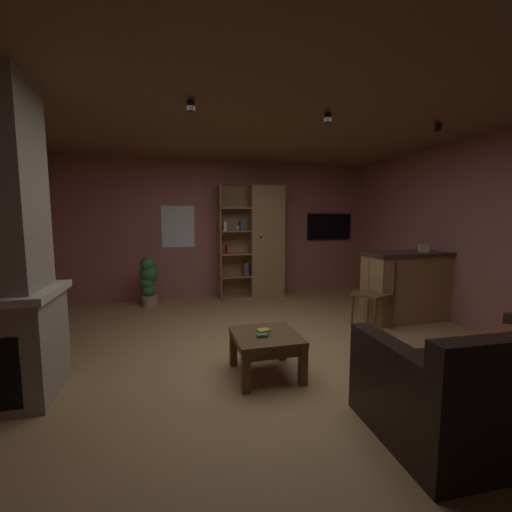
% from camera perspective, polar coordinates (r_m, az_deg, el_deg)
% --- Properties ---
extents(floor, '(5.86, 5.89, 0.02)m').
position_cam_1_polar(floor, '(3.75, 1.63, -17.02)').
color(floor, '#A37A4C').
rests_on(floor, ground).
extents(wall_back, '(5.98, 0.06, 2.57)m').
position_cam_1_polar(wall_back, '(6.35, -5.96, 4.64)').
color(wall_back, '#9E5B56').
rests_on(wall_back, ground).
extents(wall_right, '(0.06, 5.89, 2.57)m').
position_cam_1_polar(wall_right, '(5.14, 35.31, 3.07)').
color(wall_right, '#9E5B56').
rests_on(wall_right, ground).
extents(ceiling, '(5.86, 5.89, 0.02)m').
position_cam_1_polar(ceiling, '(3.61, 1.78, 24.17)').
color(ceiling, brown).
extents(window_pane_back, '(0.59, 0.01, 0.76)m').
position_cam_1_polar(window_pane_back, '(6.24, -13.29, 4.98)').
color(window_pane_back, white).
extents(bookshelf_cabinet, '(1.21, 0.41, 2.09)m').
position_cam_1_polar(bookshelf_cabinet, '(6.25, 0.97, 2.34)').
color(bookshelf_cabinet, '#997047').
rests_on(bookshelf_cabinet, ground).
extents(kitchen_bar_counter, '(1.48, 0.60, 1.00)m').
position_cam_1_polar(kitchen_bar_counter, '(5.40, 25.41, -4.60)').
color(kitchen_bar_counter, '#997047').
rests_on(kitchen_bar_counter, ground).
extents(tissue_box, '(0.16, 0.16, 0.11)m').
position_cam_1_polar(tissue_box, '(5.36, 26.94, 1.23)').
color(tissue_box, '#BFB299').
rests_on(tissue_box, kitchen_bar_counter).
extents(leather_couch, '(1.63, 1.01, 0.84)m').
position_cam_1_polar(leather_couch, '(2.95, 35.58, -18.52)').
color(leather_couch, black).
rests_on(leather_couch, ground).
extents(coffee_table, '(0.60, 0.63, 0.40)m').
position_cam_1_polar(coffee_table, '(3.23, 1.72, -14.68)').
color(coffee_table, brown).
rests_on(coffee_table, ground).
extents(table_book_0, '(0.12, 0.11, 0.03)m').
position_cam_1_polar(table_book_0, '(3.14, 1.06, -13.46)').
color(table_book_0, '#387247').
rests_on(table_book_0, coffee_table).
extents(table_book_1, '(0.13, 0.11, 0.02)m').
position_cam_1_polar(table_book_1, '(3.19, 1.30, -12.68)').
color(table_book_1, gold).
rests_on(table_book_1, coffee_table).
extents(dining_chair, '(0.54, 0.54, 0.92)m').
position_cam_1_polar(dining_chair, '(4.83, 20.02, -5.32)').
color(dining_chair, brown).
rests_on(dining_chair, ground).
extents(potted_floor_plant, '(0.32, 0.32, 0.85)m').
position_cam_1_polar(potted_floor_plant, '(5.86, -18.04, -3.93)').
color(potted_floor_plant, '#9E896B').
rests_on(potted_floor_plant, ground).
extents(wall_mounted_tv, '(0.95, 0.06, 0.53)m').
position_cam_1_polar(wall_mounted_tv, '(6.98, 12.48, 4.97)').
color(wall_mounted_tv, black).
extents(track_light_spot_0, '(0.07, 0.07, 0.09)m').
position_cam_1_polar(track_light_spot_0, '(3.52, -34.59, 22.15)').
color(track_light_spot_0, black).
extents(track_light_spot_1, '(0.07, 0.07, 0.09)m').
position_cam_1_polar(track_light_spot_1, '(3.35, -11.14, 24.01)').
color(track_light_spot_1, black).
extents(track_light_spot_2, '(0.07, 0.07, 0.09)m').
position_cam_1_polar(track_light_spot_2, '(3.70, 12.25, 22.27)').
color(track_light_spot_2, black).
extents(track_light_spot_3, '(0.07, 0.07, 0.09)m').
position_cam_1_polar(track_light_spot_3, '(4.46, 28.87, 18.87)').
color(track_light_spot_3, black).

